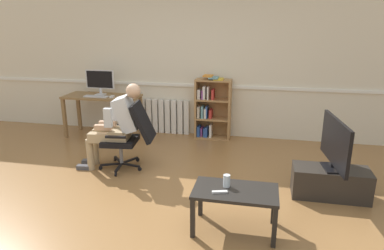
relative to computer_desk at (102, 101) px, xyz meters
The scene contains 15 objects.
ground_plane 2.87m from the computer_desk, 50.30° to the right, with size 18.00×18.00×0.00m, color olive.
back_wall 1.98m from the computer_desk, 15.64° to the left, with size 12.00×0.13×2.70m.
computer_desk is the anchor object (origin of this frame).
imac_monitor 0.38m from the computer_desk, 125.79° to the left, with size 0.53×0.14×0.45m.
keyboard 0.19m from the computer_desk, 106.55° to the right, with size 0.43×0.12×0.02m, color silver.
computer_mouse 0.31m from the computer_desk, 25.55° to the right, with size 0.06×0.10×0.03m, color white.
bookshelf 1.97m from the computer_desk, ahead, with size 0.63×0.30×1.14m.
radiator 1.17m from the computer_desk, 20.29° to the left, with size 0.94×0.08×0.64m.
office_chair 1.69m from the computer_desk, 51.30° to the right, with size 0.81×0.63×0.97m.
person_seated 1.59m from the computer_desk, 57.25° to the right, with size 0.96×0.42×1.24m.
tv_stand 4.07m from the computer_desk, 23.69° to the right, with size 0.89×0.38×0.36m.
tv_screen 4.05m from the computer_desk, 23.68° to the right, with size 0.24×0.94×0.60m.
coffee_table 3.69m from the computer_desk, 44.22° to the right, with size 0.84×0.48×0.45m.
drinking_glass 3.58m from the computer_desk, 44.67° to the right, with size 0.07×0.07×0.13m, color silver.
spare_remote 3.65m from the computer_desk, 46.84° to the right, with size 0.04×0.15×0.02m, color white.
Camera 1 is at (1.07, -3.53, 2.04)m, focal length 32.48 mm.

